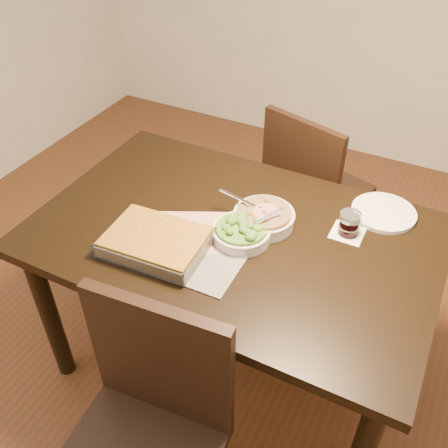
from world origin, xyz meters
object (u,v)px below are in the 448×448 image
baking_dish (156,242)px  chair_far (310,186)px  table (233,251)px  dinner_plate (384,213)px  wine_tumbler (349,223)px  stew_bowl (264,217)px  chair_near (147,428)px  broccoli_bowl (241,232)px

baking_dish → chair_far: 1.02m
table → dinner_plate: size_ratio=6.03×
table → wine_tumbler: 0.42m
wine_tumbler → chair_far: size_ratio=0.10×
table → stew_bowl: (0.08, 0.09, 0.13)m
stew_bowl → dinner_plate: size_ratio=1.05×
stew_bowl → chair_near: 0.79m
stew_bowl → chair_far: (-0.03, 0.66, -0.29)m
stew_bowl → chair_near: bearing=-92.3°
broccoli_bowl → baking_dish: size_ratio=0.60×
dinner_plate → baking_dish: bearing=-140.0°
broccoli_bowl → dinner_plate: 0.54m
chair_far → table: bearing=102.9°
wine_tumbler → table: bearing=-154.4°
broccoli_bowl → baking_dish: broccoli_bowl is taller
table → wine_tumbler: size_ratio=16.75×
stew_bowl → broccoli_bowl: stew_bowl is taller
table → wine_tumbler: (0.36, 0.17, 0.14)m
broccoli_bowl → table: bearing=151.5°
stew_bowl → wine_tumbler: (0.28, 0.08, 0.02)m
table → chair_far: 0.77m
broccoli_bowl → chair_near: 0.68m
table → dinner_plate: 0.57m
broccoli_bowl → chair_far: 0.82m
table → chair_far: chair_far is taller
stew_bowl → wine_tumbler: bearing=16.5°
baking_dish → chair_far: (0.24, 0.95, -0.29)m
wine_tumbler → chair_far: bearing=118.2°
chair_near → broccoli_bowl: bearing=85.9°
broccoli_bowl → chair_far: chair_far is taller
chair_near → baking_dish: bearing=112.9°
baking_dish → chair_far: chair_far is taller
wine_tumbler → dinner_plate: bearing=62.4°
stew_bowl → chair_near: size_ratio=0.26×
broccoli_bowl → chair_near: bearing=-89.4°
dinner_plate → broccoli_bowl: bearing=-138.5°
wine_tumbler → chair_near: 0.92m
broccoli_bowl → dinner_plate: (0.40, 0.36, -0.02)m
baking_dish → chair_near: 0.58m
stew_bowl → baking_dish: size_ratio=0.70×
wine_tumbler → chair_far: chair_far is taller
table → chair_near: chair_near is taller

